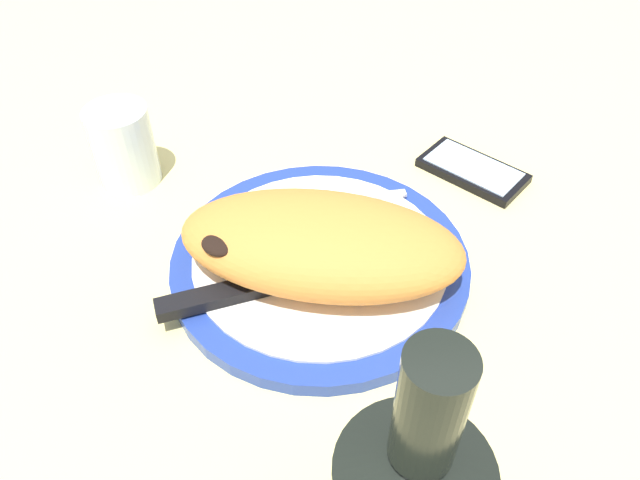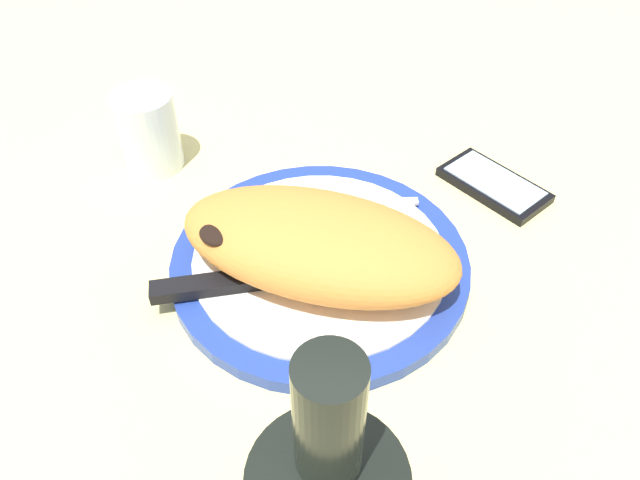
{
  "view_description": "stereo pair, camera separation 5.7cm",
  "coord_description": "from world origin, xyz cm",
  "px_view_note": "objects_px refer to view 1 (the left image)",
  "views": [
    {
      "loc": [
        1.89,
        40.94,
        43.99
      ],
      "look_at": [
        0.0,
        0.0,
        3.83
      ],
      "focal_mm": 34.45,
      "sensor_mm": 36.0,
      "label": 1
    },
    {
      "loc": [
        -3.84,
        40.8,
        43.99
      ],
      "look_at": [
        0.0,
        0.0,
        3.83
      ],
      "focal_mm": 34.45,
      "sensor_mm": 36.0,
      "label": 2
    }
  ],
  "objects_px": {
    "water_glass": "(125,151)",
    "calzone": "(319,244)",
    "knife": "(249,289)",
    "smartphone": "(473,170)",
    "plate": "(320,262)",
    "fork": "(318,203)"
  },
  "relations": [
    {
      "from": "knife",
      "to": "smartphone",
      "type": "bearing_deg",
      "value": -143.33
    },
    {
      "from": "water_glass",
      "to": "fork",
      "type": "bearing_deg",
      "value": 160.21
    },
    {
      "from": "fork",
      "to": "smartphone",
      "type": "height_order",
      "value": "fork"
    },
    {
      "from": "knife",
      "to": "fork",
      "type": "bearing_deg",
      "value": -119.49
    },
    {
      "from": "calzone",
      "to": "knife",
      "type": "height_order",
      "value": "calzone"
    },
    {
      "from": "water_glass",
      "to": "calzone",
      "type": "bearing_deg",
      "value": 140.93
    },
    {
      "from": "plate",
      "to": "knife",
      "type": "distance_m",
      "value": 0.08
    },
    {
      "from": "water_glass",
      "to": "smartphone",
      "type": "bearing_deg",
      "value": 178.6
    },
    {
      "from": "calzone",
      "to": "knife",
      "type": "distance_m",
      "value": 0.07
    },
    {
      "from": "knife",
      "to": "water_glass",
      "type": "relative_size",
      "value": 2.63
    },
    {
      "from": "fork",
      "to": "knife",
      "type": "height_order",
      "value": "knife"
    },
    {
      "from": "smartphone",
      "to": "water_glass",
      "type": "relative_size",
      "value": 1.41
    },
    {
      "from": "plate",
      "to": "water_glass",
      "type": "height_order",
      "value": "water_glass"
    },
    {
      "from": "calzone",
      "to": "water_glass",
      "type": "height_order",
      "value": "water_glass"
    },
    {
      "from": "calzone",
      "to": "water_glass",
      "type": "xyz_separation_m",
      "value": [
        0.21,
        -0.17,
        -0.01
      ]
    },
    {
      "from": "plate",
      "to": "calzone",
      "type": "xyz_separation_m",
      "value": [
        0.0,
        0.02,
        0.04
      ]
    },
    {
      "from": "smartphone",
      "to": "water_glass",
      "type": "xyz_separation_m",
      "value": [
        0.39,
        -0.01,
        0.03
      ]
    },
    {
      "from": "fork",
      "to": "plate",
      "type": "bearing_deg",
      "value": 88.93
    },
    {
      "from": "knife",
      "to": "smartphone",
      "type": "distance_m",
      "value": 0.31
    },
    {
      "from": "calzone",
      "to": "water_glass",
      "type": "distance_m",
      "value": 0.27
    },
    {
      "from": "plate",
      "to": "calzone",
      "type": "height_order",
      "value": "calzone"
    },
    {
      "from": "knife",
      "to": "water_glass",
      "type": "height_order",
      "value": "water_glass"
    }
  ]
}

